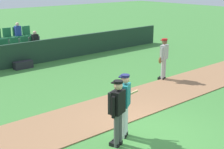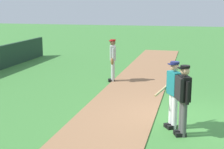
{
  "view_description": "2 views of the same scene",
  "coord_description": "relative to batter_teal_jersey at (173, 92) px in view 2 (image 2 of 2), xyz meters",
  "views": [
    {
      "loc": [
        -5.96,
        -5.49,
        4.14
      ],
      "look_at": [
        0.61,
        2.25,
        1.13
      ],
      "focal_mm": 51.96,
      "sensor_mm": 36.0,
      "label": 1
    },
    {
      "loc": [
        -8.92,
        -0.03,
        3.2
      ],
      "look_at": [
        1.36,
        2.49,
        0.93
      ],
      "focal_mm": 53.39,
      "sensor_mm": 36.0,
      "label": 2
    }
  ],
  "objects": [
    {
      "name": "infield_dirt_path",
      "position": [
        0.52,
        1.65,
        -0.95
      ],
      "size": [
        28.0,
        2.26,
        0.03
      ],
      "primitive_type": "cube",
      "color": "#9E704C",
      "rests_on": "ground"
    },
    {
      "name": "ground_plane",
      "position": [
        0.52,
        -0.4,
        -0.97
      ],
      "size": [
        80.0,
        80.0,
        0.0
      ],
      "primitive_type": "plane",
      "color": "#42843A"
    },
    {
      "name": "runner_grey_jersey",
      "position": [
        4.74,
        2.76,
        -0.01
      ],
      "size": [
        0.67,
        0.39,
        1.76
      ],
      "color": "#B2B2B2",
      "rests_on": "ground"
    },
    {
      "name": "batter_teal_jersey",
      "position": [
        0.0,
        0.0,
        0.0
      ],
      "size": [
        0.73,
        0.7,
        1.76
      ],
      "color": "white",
      "rests_on": "ground"
    },
    {
      "name": "umpire_home_plate",
      "position": [
        -0.49,
        -0.26,
        0.03
      ],
      "size": [
        0.56,
        0.41,
        1.76
      ],
      "color": "#4C4C4C",
      "rests_on": "ground"
    }
  ]
}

